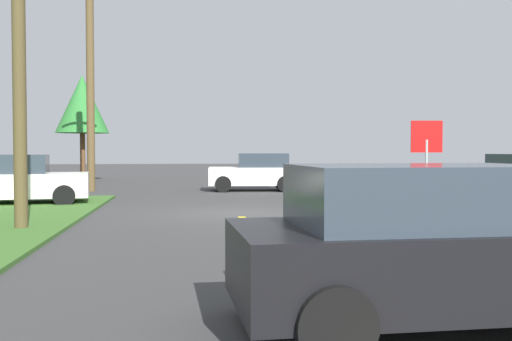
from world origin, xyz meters
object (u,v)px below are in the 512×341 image
object	(u,v)px
stop_sign	(427,149)
parked_car_near_building	(13,180)
utility_pole_near	(19,42)
car_approaching_junction	(256,172)
oak_tree_left	(82,104)
utility_pole_mid	(90,83)
car_behind_on_main_road	(444,246)

from	to	relation	value
stop_sign	parked_car_near_building	size ratio (longest dim) A/B	0.53
parked_car_near_building	utility_pole_near	size ratio (longest dim) A/B	0.59
car_approaching_junction	utility_pole_near	size ratio (longest dim) A/B	0.50
utility_pole_near	oak_tree_left	world-z (taller)	utility_pole_near
oak_tree_left	parked_car_near_building	bearing A→B (deg)	-88.98
utility_pole_near	utility_pole_mid	size ratio (longest dim) A/B	0.88
oak_tree_left	utility_pole_near	bearing A→B (deg)	-84.11
car_approaching_junction	parked_car_near_building	bearing A→B (deg)	38.70
stop_sign	car_behind_on_main_road	bearing A→B (deg)	72.48
stop_sign	car_behind_on_main_road	xyz separation A→B (m)	(-3.62, -9.19, -0.99)
stop_sign	car_behind_on_main_road	size ratio (longest dim) A/B	0.57
car_behind_on_main_road	car_approaching_junction	world-z (taller)	same
utility_pole_near	stop_sign	bearing A→B (deg)	7.98
car_approaching_junction	utility_pole_near	world-z (taller)	utility_pole_near
stop_sign	car_approaching_junction	world-z (taller)	stop_sign
car_behind_on_main_road	parked_car_near_building	bearing A→B (deg)	117.18
parked_car_near_building	utility_pole_mid	world-z (taller)	utility_pole_mid
utility_pole_near	oak_tree_left	distance (m)	21.08
stop_sign	utility_pole_mid	distance (m)	15.53
stop_sign	car_approaching_junction	xyz separation A→B (m)	(-3.17, 10.97, -0.99)
utility_pole_mid	oak_tree_left	distance (m)	8.40
car_behind_on_main_road	car_approaching_junction	distance (m)	20.17
utility_pole_mid	oak_tree_left	world-z (taller)	utility_pole_mid
oak_tree_left	stop_sign	bearing A→B (deg)	-58.71
stop_sign	parked_car_near_building	world-z (taller)	stop_sign
utility_pole_mid	oak_tree_left	xyz separation A→B (m)	(-1.71, 8.22, -0.30)
car_approaching_junction	oak_tree_left	xyz separation A→B (m)	(-8.74, 8.63, 3.50)
car_approaching_junction	oak_tree_left	bearing A→B (deg)	-41.17
parked_car_near_building	oak_tree_left	bearing A→B (deg)	82.96
parked_car_near_building	oak_tree_left	size ratio (longest dim) A/B	0.79
stop_sign	utility_pole_near	xyz separation A→B (m)	(-9.75, -1.37, 2.31)
stop_sign	car_approaching_junction	distance (m)	11.46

